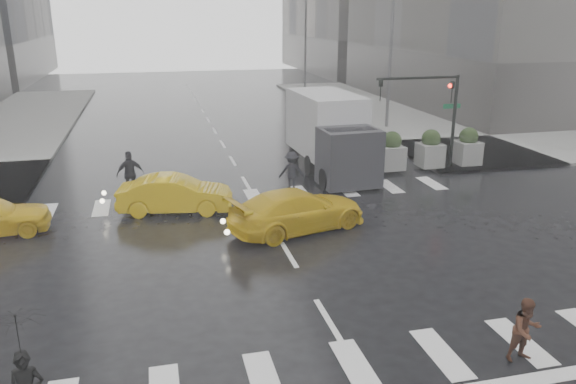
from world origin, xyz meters
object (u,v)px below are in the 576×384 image
object	(u,v)px
taxi_mid	(175,194)
box_truck	(331,132)
pedestrian_brown	(526,330)
traffic_signal_pole	(436,103)

from	to	relation	value
taxi_mid	box_truck	bearing A→B (deg)	-52.30
taxi_mid	box_truck	distance (m)	8.49
pedestrian_brown	box_truck	size ratio (longest dim) A/B	0.22
pedestrian_brown	box_truck	bearing A→B (deg)	85.11
traffic_signal_pole	box_truck	xyz separation A→B (m)	(-4.79, 0.82, -1.29)
pedestrian_brown	taxi_mid	world-z (taller)	pedestrian_brown
box_truck	pedestrian_brown	bearing A→B (deg)	-94.89
traffic_signal_pole	taxi_mid	world-z (taller)	traffic_signal_pole
pedestrian_brown	taxi_mid	xyz separation A→B (m)	(-6.80, 11.50, -0.03)
traffic_signal_pole	pedestrian_brown	distance (m)	15.79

